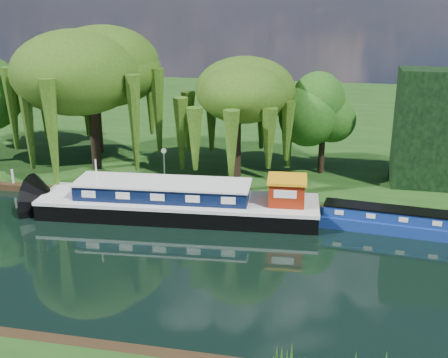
# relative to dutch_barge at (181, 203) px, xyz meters

# --- Properties ---
(ground) EXTENTS (120.00, 120.00, 0.00)m
(ground) POSITION_rel_dutch_barge_xyz_m (-2.97, -5.95, -0.90)
(ground) COLOR black
(far_bank) EXTENTS (120.00, 52.00, 0.45)m
(far_bank) POSITION_rel_dutch_barge_xyz_m (-2.97, 28.05, -0.67)
(far_bank) COLOR #163A0F
(far_bank) RESTS_ON ground
(dutch_barge) EXTENTS (17.44, 5.19, 3.63)m
(dutch_barge) POSITION_rel_dutch_barge_xyz_m (0.00, 0.00, 0.00)
(dutch_barge) COLOR black
(dutch_barge) RESTS_ON ground
(narrowboat) EXTENTS (10.40, 2.77, 1.50)m
(narrowboat) POSITION_rel_dutch_barge_xyz_m (12.37, 0.40, -0.37)
(narrowboat) COLOR navy
(narrowboat) RESTS_ON ground
(willow_left) EXTENTS (8.40, 8.40, 10.07)m
(willow_left) POSITION_rel_dutch_barge_xyz_m (-8.64, 6.97, 6.86)
(willow_left) COLOR black
(willow_left) RESTS_ON far_bank
(willow_right) EXTENTS (6.33, 6.33, 7.72)m
(willow_right) POSITION_rel_dutch_barge_xyz_m (2.21, 6.71, 5.18)
(willow_right) COLOR black
(willow_right) RESTS_ON far_bank
(tree_far_mid) EXTENTS (5.06, 5.06, 8.28)m
(tree_far_mid) POSITION_rel_dutch_barge_xyz_m (-10.26, 11.25, 5.26)
(tree_far_mid) COLOR black
(tree_far_mid) RESTS_ON far_bank
(tree_far_right) EXTENTS (3.91, 3.91, 6.40)m
(tree_far_right) POSITION_rel_dutch_barge_xyz_m (8.15, 9.36, 3.97)
(tree_far_right) COLOR black
(tree_far_right) RESTS_ON far_bank
(conifer_hedge) EXTENTS (6.00, 3.00, 8.00)m
(conifer_hedge) POSITION_rel_dutch_barge_xyz_m (16.03, 8.05, 3.55)
(conifer_hedge) COLOR black
(conifer_hedge) RESTS_ON far_bank
(lamppost) EXTENTS (0.36, 0.36, 2.56)m
(lamppost) POSITION_rel_dutch_barge_xyz_m (-2.47, 4.55, 1.52)
(lamppost) COLOR silver
(lamppost) RESTS_ON far_bank
(mooring_posts) EXTENTS (19.16, 0.16, 1.00)m
(mooring_posts) POSITION_rel_dutch_barge_xyz_m (-3.47, 2.45, 0.05)
(mooring_posts) COLOR silver
(mooring_posts) RESTS_ON far_bank
(reeds_near) EXTENTS (33.70, 1.50, 1.10)m
(reeds_near) POSITION_rel_dutch_barge_xyz_m (3.91, -13.52, -0.35)
(reeds_near) COLOR #224F15
(reeds_near) RESTS_ON ground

